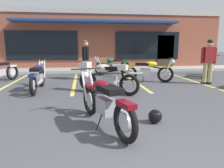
{
  "coord_description": "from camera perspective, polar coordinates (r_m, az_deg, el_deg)",
  "views": [
    {
      "loc": [
        -0.87,
        -1.63,
        1.43
      ],
      "look_at": [
        -0.2,
        3.07,
        0.55
      ],
      "focal_mm": 32.86,
      "sensor_mm": 36.0,
      "label": 1
    }
  ],
  "objects": [
    {
      "name": "helmet_on_pavement",
      "position": [
        3.99,
        11.89,
        -8.78
      ],
      "size": [
        0.26,
        0.26,
        0.26
      ],
      "color": "black",
      "rests_on": "ground_plane"
    },
    {
      "name": "painted_stall_lines",
      "position": [
        8.43,
        -2.04,
        0.76
      ],
      "size": [
        7.39,
        4.8,
        0.01
      ],
      "color": "#DBCC4C",
      "rests_on": "ground_plane"
    },
    {
      "name": "motorcycle_orange_scrambler",
      "position": [
        7.06,
        -19.92,
        2.0
      ],
      "size": [
        0.66,
        2.11,
        0.98
      ],
      "color": "black",
      "rests_on": "ground_plane"
    },
    {
      "name": "ground_plane",
      "position": [
        5.25,
        1.8,
        -5.33
      ],
      "size": [
        80.0,
        80.0,
        0.0
      ],
      "primitive_type": "plane",
      "color": "#47474C"
    },
    {
      "name": "motorcycle_cream_vintage",
      "position": [
        10.39,
        0.2,
        5.18
      ],
      "size": [
        1.97,
        1.15,
        0.98
      ],
      "color": "black",
      "rests_on": "ground_plane"
    },
    {
      "name": "motorcycle_black_cruiser",
      "position": [
        8.34,
        9.93,
        3.7
      ],
      "size": [
        2.07,
        0.86,
        0.98
      ],
      "color": "black",
      "rests_on": "ground_plane"
    },
    {
      "name": "sidewalk_kerb",
      "position": [
        11.97,
        -3.88,
        3.98
      ],
      "size": [
        22.0,
        1.8,
        0.14
      ],
      "primitive_type": "cube",
      "color": "#A8A59E",
      "rests_on": "ground_plane"
    },
    {
      "name": "person_in_black_shirt",
      "position": [
        8.88,
        -7.28,
        7.35
      ],
      "size": [
        0.34,
        0.61,
        1.68
      ],
      "color": "black",
      "rests_on": "ground_plane"
    },
    {
      "name": "person_in_shorts_foreground",
      "position": [
        8.51,
        25.28,
        6.29
      ],
      "size": [
        0.61,
        0.29,
        1.68
      ],
      "color": "black",
      "rests_on": "ground_plane"
    },
    {
      "name": "motorcycle_blue_standard",
      "position": [
        10.78,
        25.65,
        4.69
      ],
      "size": [
        1.52,
        1.76,
        0.98
      ],
      "color": "black",
      "rests_on": "ground_plane"
    },
    {
      "name": "motorcycle_red_sportbike",
      "position": [
        6.29,
        -2.19,
        2.25
      ],
      "size": [
        1.82,
        1.44,
        0.98
      ],
      "color": "black",
      "rests_on": "ground_plane"
    },
    {
      "name": "brick_storefront_building",
      "position": [
        15.4,
        -4.96,
        11.92
      ],
      "size": [
        15.97,
        6.29,
        3.62
      ],
      "color": "brown",
      "rests_on": "ground_plane"
    },
    {
      "name": "motorcycle_foreground_classic",
      "position": [
        3.67,
        -2.22,
        -4.8
      ],
      "size": [
        1.01,
        2.04,
        0.98
      ],
      "color": "black",
      "rests_on": "ground_plane"
    }
  ]
}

